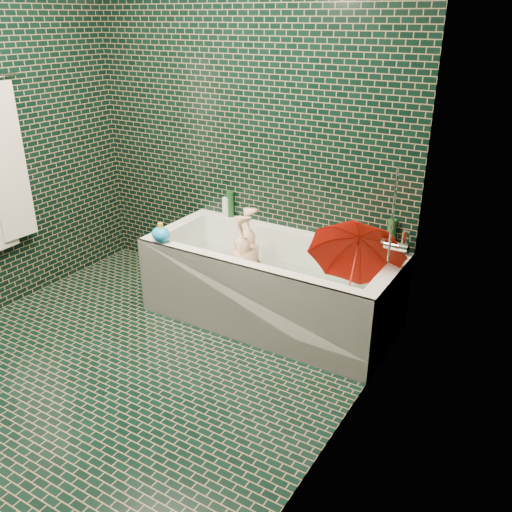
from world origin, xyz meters
The scene contains 18 objects.
floor centered at (0.00, 0.00, 0.00)m, with size 2.80×2.80×0.00m, color black.
wall_back centered at (0.00, 1.40, 1.25)m, with size 2.80×2.80×0.00m, color black.
wall_right centered at (1.30, 0.00, 1.25)m, with size 2.80×2.80×0.00m, color black.
bathtub centered at (0.45, 1.01, 0.21)m, with size 1.70×0.75×0.55m.
bath_mat centered at (0.45, 1.02, 0.16)m, with size 1.35×0.47×0.01m, color green.
water centered at (0.45, 1.02, 0.30)m, with size 1.48×0.53×0.00m, color silver.
faucet centered at (1.26, 1.02, 0.77)m, with size 0.18×0.19×0.55m.
child centered at (0.29, 0.98, 0.31)m, with size 0.33×0.22×0.91m, color #E7AB90.
umbrella centered at (1.06, 0.95, 0.58)m, with size 0.57×0.57×0.50m, color red.
soap_bottle_a centered at (1.19, 1.36, 0.55)m, with size 0.10×0.10×0.25m, color white.
soap_bottle_b centered at (1.21, 1.33, 0.55)m, with size 0.09×0.09×0.19m, color #4E1F75.
soap_bottle_c centered at (1.20, 1.34, 0.55)m, with size 0.12×0.12×0.15m, color #12411A.
bottle_right_tall centered at (1.15, 1.36, 0.66)m, with size 0.06×0.06×0.21m, color #12411A.
bottle_right_pump centered at (1.25, 1.33, 0.63)m, with size 0.05×0.05×0.17m, color silver.
bottle_left_tall centered at (-0.11, 1.37, 0.65)m, with size 0.06×0.06×0.19m, color #12411A.
bottle_left_short centered at (-0.13, 1.34, 0.63)m, with size 0.05×0.05×0.15m, color white.
rubber_duck centered at (0.99, 1.33, 0.59)m, with size 0.11×0.07×0.09m.
bath_toy centered at (-0.23, 0.70, 0.61)m, with size 0.15×0.13×0.13m.
Camera 1 is at (2.08, -1.87, 1.96)m, focal length 38.00 mm.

